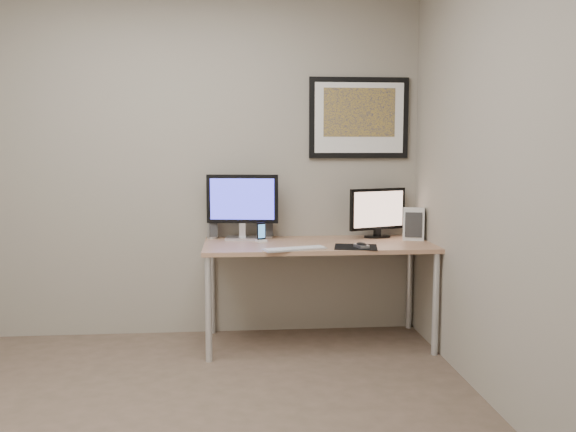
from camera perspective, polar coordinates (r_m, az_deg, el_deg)
name	(u,v)px	position (r m, az deg, el deg)	size (l,w,h in m)	color
room	(154,101)	(3.35, -12.40, 10.47)	(3.60, 3.60, 3.60)	white
desk	(318,252)	(4.32, 2.81, -3.38)	(1.60, 0.70, 0.73)	#8E6045
framed_art	(359,118)	(4.65, 6.65, 9.12)	(0.75, 0.04, 0.60)	black
monitor_large	(242,204)	(4.44, -4.28, 1.16)	(0.52, 0.20, 0.47)	#B6B6BB
monitor_tv	(378,211)	(4.57, 8.39, 0.43)	(0.45, 0.19, 0.37)	black
speaker_left	(212,225)	(4.53, -7.09, -0.83)	(0.08, 0.08, 0.20)	#B6B6BB
speaker_right	(268,226)	(4.53, -1.86, -0.97)	(0.07, 0.07, 0.17)	#B6B6BB
phone_dock	(261,232)	(4.34, -2.52, -1.52)	(0.06, 0.06, 0.14)	black
keyboard	(295,249)	(4.01, 0.65, -3.08)	(0.42, 0.11, 0.01)	silver
mousepad	(356,247)	(4.14, 6.36, -2.90)	(0.28, 0.25, 0.00)	black
mouse	(362,245)	(4.10, 6.90, -2.69)	(0.06, 0.11, 0.04)	black
fan_unit	(414,224)	(4.53, 11.67, -0.73)	(0.15, 0.11, 0.23)	silver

